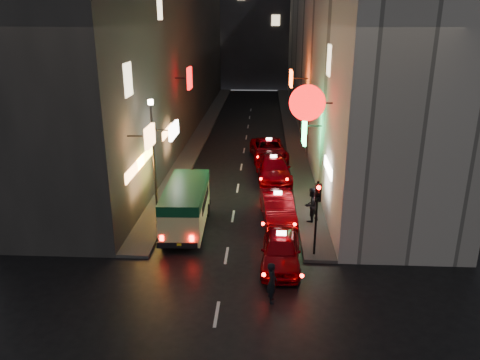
% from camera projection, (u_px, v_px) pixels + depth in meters
% --- Properties ---
extents(building_left, '(7.55, 52.00, 18.00)m').
position_uv_depth(building_left, '(161.00, 33.00, 42.95)').
color(building_left, '#3B3836').
rests_on(building_left, ground).
extents(building_right, '(8.16, 52.00, 18.00)m').
position_uv_depth(building_right, '(337.00, 33.00, 42.15)').
color(building_right, '#BCB7AD').
rests_on(building_right, ground).
extents(building_far, '(30.00, 10.00, 22.00)m').
position_uv_depth(building_far, '(256.00, 13.00, 72.08)').
color(building_far, '#36363B').
rests_on(building_far, ground).
extents(sidewalk_left, '(1.50, 52.00, 0.15)m').
position_uv_depth(sidewalk_left, '(204.00, 129.00, 45.70)').
color(sidewalk_left, '#413F3C').
rests_on(sidewalk_left, ground).
extents(sidewalk_right, '(1.50, 52.00, 0.15)m').
position_uv_depth(sidewalk_right, '(291.00, 130.00, 45.27)').
color(sidewalk_right, '#413F3C').
rests_on(sidewalk_right, ground).
extents(minibus, '(2.12, 5.59, 2.38)m').
position_uv_depth(minibus, '(186.00, 202.00, 23.62)').
color(minibus, '#EFEC95').
rests_on(minibus, ground).
extents(taxi_near, '(2.38, 5.34, 1.84)m').
position_uv_depth(taxi_near, '(281.00, 247.00, 20.41)').
color(taxi_near, '#7A0007').
rests_on(taxi_near, ground).
extents(taxi_second, '(2.75, 5.62, 1.90)m').
position_uv_depth(taxi_second, '(278.00, 205.00, 24.93)').
color(taxi_second, '#7A0007').
rests_on(taxi_second, ground).
extents(taxi_third, '(2.80, 5.88, 1.99)m').
position_uv_depth(taxi_third, '(273.00, 167.00, 31.22)').
color(taxi_third, '#7A0007').
rests_on(taxi_third, ground).
extents(taxi_far, '(2.97, 5.83, 1.95)m').
position_uv_depth(taxi_far, '(269.00, 148.00, 35.77)').
color(taxi_far, '#7A0007').
rests_on(taxi_far, ground).
extents(pedestrian_crossing, '(0.45, 0.65, 1.87)m').
position_uv_depth(pedestrian_crossing, '(272.00, 280.00, 17.68)').
color(pedestrian_crossing, black).
rests_on(pedestrian_crossing, ground).
extents(pedestrian_sidewalk, '(0.92, 0.90, 2.10)m').
position_uv_depth(pedestrian_sidewalk, '(311.00, 203.00, 24.39)').
color(pedestrian_sidewalk, black).
rests_on(pedestrian_sidewalk, sidewalk_right).
extents(traffic_light, '(0.26, 0.43, 3.50)m').
position_uv_depth(traffic_light, '(317.00, 203.00, 20.34)').
color(traffic_light, black).
rests_on(traffic_light, sidewalk_right).
extents(lamp_post, '(0.28, 0.28, 6.22)m').
position_uv_depth(lamp_post, '(153.00, 150.00, 24.69)').
color(lamp_post, black).
rests_on(lamp_post, sidewalk_left).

